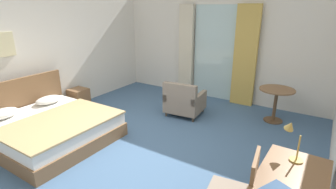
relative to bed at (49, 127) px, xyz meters
name	(u,v)px	position (x,y,z in m)	size (l,w,h in m)	color
ground	(142,152)	(1.61, 0.64, -0.31)	(6.12, 7.05, 0.10)	#426084
wall_back	(219,47)	(1.61, 3.91, 1.09)	(5.72, 0.12, 2.70)	silver
wall_left	(35,56)	(-1.18, 0.64, 1.09)	(0.12, 6.65, 2.70)	silver
balcony_glass_door	(215,53)	(1.55, 3.83, 0.93)	(1.16, 0.02, 2.38)	silver
curtain_panel_left	(186,51)	(0.75, 3.73, 0.94)	(0.40, 0.10, 2.40)	beige
curtain_panel_right	(245,57)	(2.35, 3.73, 0.94)	(0.55, 0.10, 2.40)	tan
bed	(49,127)	(0.00, 0.00, 0.00)	(2.00, 1.91, 1.02)	brown
nightstand	(79,99)	(-0.83, 1.34, -0.02)	(0.40, 0.39, 0.48)	brown
desk_lamp	(292,134)	(3.89, 0.43, 0.76)	(0.26, 0.26, 0.40)	tan
armchair_by_window	(184,102)	(1.49, 2.34, 0.06)	(0.83, 0.81, 0.79)	gray
round_cafe_table	(276,97)	(3.26, 3.09, 0.27)	(0.71, 0.71, 0.72)	brown
framed_picture	(2,45)	(-1.10, 0.00, 1.40)	(0.03, 0.44, 0.45)	beige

